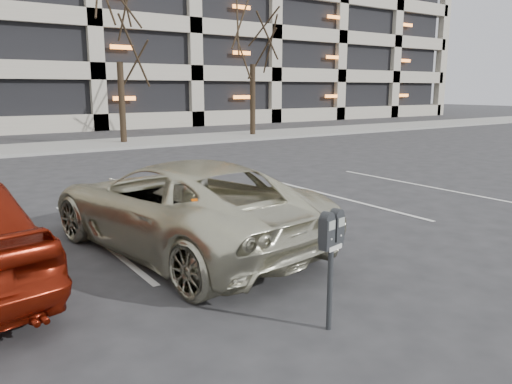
# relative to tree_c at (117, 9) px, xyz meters

# --- Properties ---
(ground) EXTENTS (140.00, 140.00, 0.00)m
(ground) POSITION_rel_tree_c_xyz_m (-4.00, -16.00, -5.82)
(ground) COLOR #28282B
(ground) RESTS_ON ground
(sidewalk) EXTENTS (80.00, 4.00, 0.12)m
(sidewalk) POSITION_rel_tree_c_xyz_m (-4.00, 0.00, -5.76)
(sidewalk) COLOR gray
(sidewalk) RESTS_ON ground
(stall_lines) EXTENTS (16.90, 5.20, 0.00)m
(stall_lines) POSITION_rel_tree_c_xyz_m (-5.40, -13.70, -5.81)
(stall_lines) COLOR silver
(stall_lines) RESTS_ON ground
(parking_garage) EXTENTS (52.00, 20.00, 19.00)m
(parking_garage) POSITION_rel_tree_c_xyz_m (8.00, 17.84, 3.44)
(parking_garage) COLOR black
(parking_garage) RESTS_ON ground
(tree_c) EXTENTS (3.54, 3.54, 8.05)m
(tree_c) POSITION_rel_tree_c_xyz_m (0.00, 0.00, 0.00)
(tree_c) COLOR black
(tree_c) RESTS_ON ground
(tree_d) EXTENTS (3.62, 3.62, 8.23)m
(tree_d) POSITION_rel_tree_c_xyz_m (7.00, 0.00, 0.13)
(tree_d) COLOR black
(tree_d) RESTS_ON ground
(parking_meter) EXTENTS (0.34, 0.19, 1.25)m
(parking_meter) POSITION_rel_tree_c_xyz_m (-4.38, -18.38, -4.86)
(parking_meter) COLOR black
(parking_meter) RESTS_ON ground
(suv_silver) EXTENTS (3.09, 5.35, 1.41)m
(suv_silver) POSITION_rel_tree_c_xyz_m (-4.46, -15.06, -5.12)
(suv_silver) COLOR beige
(suv_silver) RESTS_ON ground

